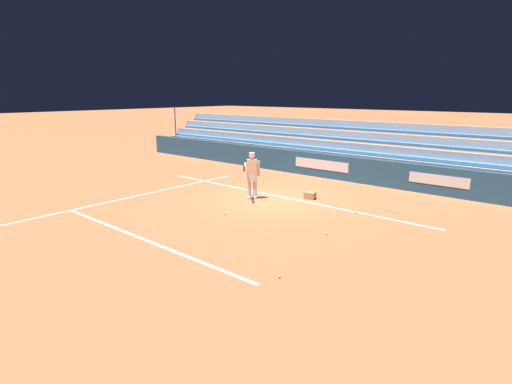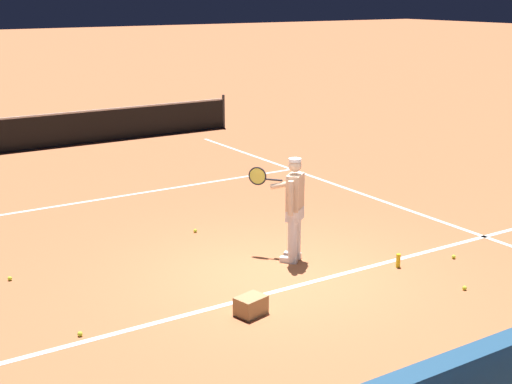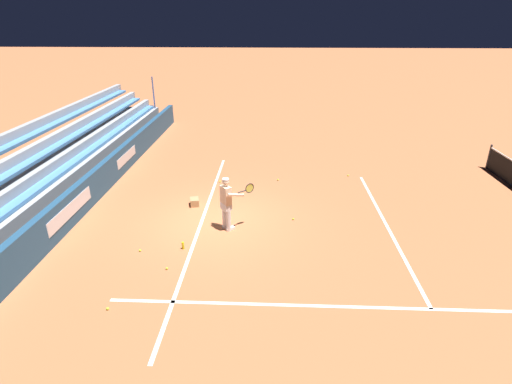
{
  "view_description": "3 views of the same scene",
  "coord_description": "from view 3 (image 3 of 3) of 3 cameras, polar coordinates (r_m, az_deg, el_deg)",
  "views": [
    {
      "loc": [
        -8.89,
        11.18,
        3.8
      ],
      "look_at": [
        -0.66,
        1.56,
        0.66
      ],
      "focal_mm": 28.0,
      "sensor_mm": 36.0,
      "label": 1
    },
    {
      "loc": [
        -5.86,
        -8.5,
        4.24
      ],
      "look_at": [
        0.34,
        1.24,
        0.99
      ],
      "focal_mm": 50.0,
      "sensor_mm": 36.0,
      "label": 2
    },
    {
      "loc": [
        11.57,
        1.79,
        6.16
      ],
      "look_at": [
        -0.02,
        1.28,
        1.05
      ],
      "focal_mm": 28.0,
      "sensor_mm": 36.0,
      "label": 3
    }
  ],
  "objects": [
    {
      "name": "ground_plane",
      "position": [
        13.23,
        -5.57,
        -4.09
      ],
      "size": [
        160.0,
        160.0,
        0.0
      ],
      "primitive_type": "plane",
      "color": "#B7663D"
    },
    {
      "name": "court_baseline_white",
      "position": [
        13.3,
        -7.71,
        -4.02
      ],
      "size": [
        12.0,
        0.1,
        0.01
      ],
      "primitive_type": "cube",
      "color": "white",
      "rests_on": "ground"
    },
    {
      "name": "court_sideline_white",
      "position": [
        9.92,
        15.38,
        -15.6
      ],
      "size": [
        0.1,
        12.0,
        0.01
      ],
      "primitive_type": "cube",
      "color": "white",
      "rests_on": "ground"
    },
    {
      "name": "court_service_line_white",
      "position": [
        13.62,
        18.07,
        -4.38
      ],
      "size": [
        8.22,
        0.1,
        0.01
      ],
      "primitive_type": "cube",
      "color": "white",
      "rests_on": "ground"
    },
    {
      "name": "back_wall_sponsor_board",
      "position": [
        14.38,
        -24.32,
        -1.42
      ],
      "size": [
        26.37,
        0.25,
        1.1
      ],
      "color": "navy",
      "rests_on": "ground"
    },
    {
      "name": "bleacher_stand",
      "position": [
        15.22,
        -30.61,
        -0.62
      ],
      "size": [
        25.05,
        2.4,
        2.95
      ],
      "color": "#9EA3A8",
      "rests_on": "ground"
    },
    {
      "name": "tennis_player",
      "position": [
        12.31,
        -4.18,
        -1.61
      ],
      "size": [
        0.65,
        1.04,
        1.71
      ],
      "color": "silver",
      "rests_on": "ground"
    },
    {
      "name": "ball_box_cardboard",
      "position": [
        14.33,
        -8.77,
        -1.41
      ],
      "size": [
        0.46,
        0.38,
        0.26
      ],
      "primitive_type": "cube",
      "rotation": [
        0.0,
        0.0,
        0.23
      ],
      "color": "#A87F51",
      "rests_on": "ground"
    },
    {
      "name": "tennis_ball_stray_back",
      "position": [
        16.37,
        3.15,
        1.76
      ],
      "size": [
        0.07,
        0.07,
        0.07
      ],
      "primitive_type": "sphere",
      "color": "#CCE533",
      "rests_on": "ground"
    },
    {
      "name": "tennis_ball_far_right",
      "position": [
        11.99,
        -16.23,
        -8.01
      ],
      "size": [
        0.07,
        0.07,
        0.07
      ],
      "primitive_type": "sphere",
      "color": "#CCE533",
      "rests_on": "ground"
    },
    {
      "name": "tennis_ball_toward_net",
      "position": [
        17.23,
        13.01,
        2.32
      ],
      "size": [
        0.07,
        0.07,
        0.07
      ],
      "primitive_type": "sphere",
      "color": "#CCE533",
      "rests_on": "ground"
    },
    {
      "name": "tennis_ball_midcourt",
      "position": [
        11.04,
        -12.62,
        -10.6
      ],
      "size": [
        0.07,
        0.07,
        0.07
      ],
      "primitive_type": "sphere",
      "color": "#CCE533",
      "rests_on": "ground"
    },
    {
      "name": "tennis_ball_near_player",
      "position": [
        10.1,
        -20.45,
        -15.35
      ],
      "size": [
        0.07,
        0.07,
        0.07
      ],
      "primitive_type": "sphere",
      "color": "#CCE533",
      "rests_on": "ground"
    },
    {
      "name": "tennis_ball_by_box",
      "position": [
        16.24,
        -5.17,
        1.51
      ],
      "size": [
        0.07,
        0.07,
        0.07
      ],
      "primitive_type": "sphere",
      "color": "#CCE533",
      "rests_on": "ground"
    },
    {
      "name": "tennis_ball_on_baseline",
      "position": [
        13.26,
        5.35,
        -3.86
      ],
      "size": [
        0.07,
        0.07,
        0.07
      ],
      "primitive_type": "sphere",
      "color": "#CCE533",
      "rests_on": "ground"
    },
    {
      "name": "water_bottle",
      "position": [
        11.79,
        -10.38,
        -7.53
      ],
      "size": [
        0.07,
        0.07,
        0.22
      ],
      "primitive_type": "cylinder",
      "color": "yellow",
      "rests_on": "ground"
    }
  ]
}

